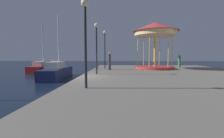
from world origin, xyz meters
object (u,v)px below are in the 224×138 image
Objects in this scene: person_by_the_water at (179,61)px; sailboat_red at (42,68)px; lamp_post_far_end at (105,43)px; carousel at (155,34)px; bollard_south at (97,67)px; sailboat_navy at (57,72)px; lamp_post_mid_promenade at (96,39)px; lamp_post_near_edge at (85,28)px; person_near_carousel at (109,61)px.

sailboat_red is at bearing 177.62° from person_by_the_water.
lamp_post_far_end is 10.40m from person_by_the_water.
carousel is 7.92m from bollard_south.
carousel is at bearing 0.90° from lamp_post_far_end.
sailboat_navy reaches higher than lamp_post_mid_promenade.
lamp_post_near_edge is at bearing -90.17° from lamp_post_far_end.
carousel is 5.69m from person_by_the_water.
lamp_post_near_edge is at bearing -125.36° from person_by_the_water.
bollard_south is at bearing -23.12° from sailboat_red.
sailboat_navy is 11.85m from carousel.
carousel is 6.34m from person_near_carousel.
sailboat_red is 1.72× the size of lamp_post_near_edge.
lamp_post_near_edge is 11.25m from lamp_post_far_end.
sailboat_navy is at bearing 118.74° from lamp_post_near_edge.
carousel is at bearing 14.58° from person_near_carousel.
bollard_south is 11.16m from person_by_the_water.
person_near_carousel is (0.60, -1.29, -2.13)m from lamp_post_far_end.
lamp_post_far_end is 2.30× the size of person_near_carousel.
lamp_post_near_edge reaches higher than person_near_carousel.
sailboat_navy is 1.62× the size of lamp_post_near_edge.
lamp_post_near_edge is (4.85, -8.84, 2.93)m from sailboat_navy.
sailboat_red is 3.99× the size of person_by_the_water.
person_near_carousel is at bearing 86.35° from lamp_post_near_edge.
person_by_the_water is 10.01m from person_near_carousel.
lamp_post_mid_promenade is at bearing -137.15° from carousel.
person_by_the_water is (3.90, 2.53, -3.27)m from carousel.
sailboat_red reaches higher than bollard_south.
sailboat_red reaches higher than lamp_post_near_edge.
lamp_post_far_end is (-5.91, -0.09, -1.05)m from carousel.
lamp_post_mid_promenade is at bearing -92.60° from lamp_post_far_end.
sailboat_navy reaches higher than bollard_south.
lamp_post_mid_promenade is (4.63, -3.22, 2.99)m from sailboat_navy.
sailboat_navy is 16.53× the size of bollard_south.
lamp_post_mid_promenade is 2.38× the size of person_by_the_water.
person_by_the_water is 0.90× the size of person_near_carousel.
sailboat_navy is at bearing -168.44° from person_near_carousel.
sailboat_red is at bearing 135.05° from lamp_post_mid_promenade.
lamp_post_near_edge is 2.32× the size of person_by_the_water.
sailboat_red reaches higher than lamp_post_far_end.
bollard_south is at bearing 94.89° from lamp_post_near_edge.
carousel is 1.21× the size of lamp_post_far_end.
sailboat_navy is 1.21× the size of carousel.
lamp_post_mid_promenade is (-6.16, -5.72, -1.22)m from carousel.
lamp_post_near_edge is at bearing -87.75° from lamp_post_mid_promenade.
sailboat_navy is 15.56m from person_by_the_water.
carousel reaches higher than bollard_south.
carousel is 1.33× the size of lamp_post_near_edge.
person_by_the_water is at bearing -2.38° from sailboat_red.
lamp_post_far_end reaches higher than lamp_post_mid_promenade.
lamp_post_far_end is at bearing 7.90° from bollard_south.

